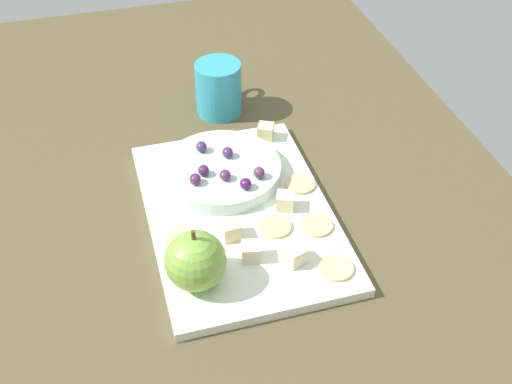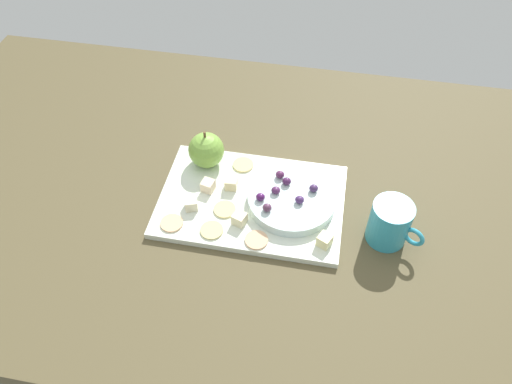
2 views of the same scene
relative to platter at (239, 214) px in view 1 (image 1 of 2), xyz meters
The scene contains 23 objects.
table 6.24cm from the platter, 143.57° to the left, with size 148.04×88.30×4.01cm, color brown.
platter is the anchor object (origin of this frame).
serving_dish 8.02cm from the platter, ahead, with size 17.10×17.10×2.01cm, color silver.
apple_whole 14.21cm from the platter, 143.63° to the left, with size 7.34×7.34×7.34cm, color #79AA3F.
apple_stem 16.05cm from the platter, 143.63° to the left, with size 0.50×0.50×1.20cm, color brown.
cheese_cube_0 5.66cm from the platter, 155.20° to the left, with size 2.32×2.32×2.32cm, color beige.
cheese_cube_1 9.12cm from the platter, behind, with size 2.32×2.32×2.32cm, color beige.
cheese_cube_2 11.91cm from the platter, 158.42° to the right, with size 2.32×2.32×2.32cm, color beige.
cheese_cube_3 17.20cm from the platter, 28.64° to the right, with size 2.32×2.32×2.32cm, color beige.
cheese_cube_4 6.52cm from the platter, 100.09° to the right, with size 2.32×2.32×2.32cm, color beige.
cracker_0 10.76cm from the platter, 122.68° to the right, with size 4.26×4.26×0.40cm, color #D5C683.
cracker_1 16.19cm from the platter, 147.12° to the right, with size 4.26×4.26×0.40cm, color #E0B486.
cracker_2 9.29cm from the platter, 111.66° to the left, with size 4.26×4.26×0.40cm, color #D9C484.
cracker_3 6.22cm from the platter, 142.69° to the right, with size 4.26×4.26×0.40cm, color #D2C283.
cracker_4 10.11cm from the platter, 73.97° to the right, with size 4.26×4.26×0.40cm, color #E4B387.
grape_0 7.67cm from the platter, 45.16° to the left, with size 1.73×1.56×1.54cm, color #54254D.
grape_1 10.09cm from the platter, ahead, with size 1.73×1.56×1.51cm, color #482A5F.
grape_2 6.44cm from the platter, 46.34° to the right, with size 1.73×1.56×1.61cm, color #55304B.
grape_3 12.50cm from the platter, 11.89° to the left, with size 1.73×1.56×1.57cm, color #462D58.
grape_4 5.80cm from the platter, ahead, with size 1.73×1.56×1.41cm, color #512652.
grape_5 4.28cm from the platter, 36.70° to the right, with size 1.73×1.56×1.49cm, color #481852.
grape_6 7.92cm from the platter, 26.76° to the left, with size 1.73×1.56×1.52cm, color #451F49.
cup 26.71cm from the platter, ahead, with size 9.94×7.52×8.76cm.
Camera 1 is at (-58.36, 12.08, 64.85)cm, focal length 45.66 mm.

